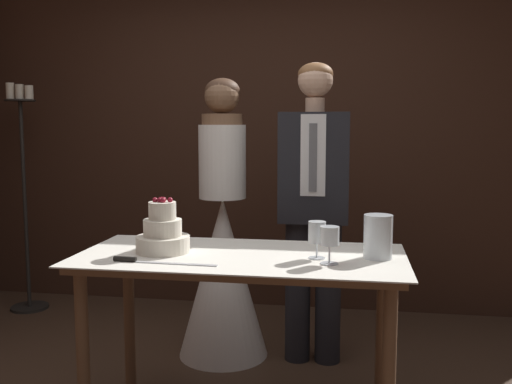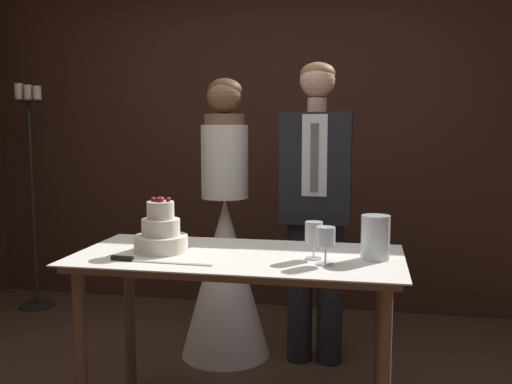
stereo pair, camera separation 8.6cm
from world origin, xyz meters
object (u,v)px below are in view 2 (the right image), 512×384
Objects in this scene: wine_glass_middle at (326,238)px; bride at (225,256)px; wine_glass_near at (314,233)px; cake_knife at (142,260)px; tiered_cake at (161,233)px; hurricane_candle at (375,238)px; groom at (316,199)px; candle_stand at (33,198)px; cake_table at (238,277)px.

bride reaches higher than wine_glass_middle.
cake_knife is at bearing -164.63° from wine_glass_near.
wine_glass_near is at bearing -0.99° from tiered_cake.
wine_glass_near reaches higher than cake_knife.
cake_knife is at bearing -165.97° from hurricane_candle.
bride is at bearing 179.94° from groom.
bride is (-0.61, 0.86, -0.32)m from wine_glass_near.
candle_stand reaches higher than hurricane_candle.
cake_table is 0.47m from wine_glass_middle.
tiered_cake is 0.90m from bride.
candle_stand is (-1.67, 0.62, 0.24)m from bride.
cake_table is 3.21× the size of cake_knife.
hurricane_candle is at bearing 16.17° from cake_knife.
cake_table is 0.44m from cake_knife.
hurricane_candle is (0.60, 0.03, 0.20)m from cake_table.
cake_knife is 1.08m from bride.
cake_knife is (-0.01, -0.21, -0.08)m from tiered_cake.
groom is (-0.13, 0.95, 0.04)m from wine_glass_middle.
tiered_cake is 1.32× the size of hurricane_candle.
groom reaches higher than wine_glass_middle.
tiered_cake is 0.22m from cake_knife.
hurricane_candle reaches higher than wine_glass_near.
hurricane_candle is 2.91m from candle_stand.
wine_glass_near is 0.09× the size of groom.
tiered_cake is at bearing 89.38° from cake_knife.
candle_stand is (-1.58, 1.46, -0.06)m from tiered_cake.
wine_glass_near is 0.27m from hurricane_candle.
cake_knife is 2.29m from candle_stand.
bride reaches higher than hurricane_candle.
candle_stand is at bearing 147.13° from wine_glass_near.
bride reaches higher than wine_glass_near.
cake_table is 2.43m from candle_stand.
candle_stand reaches higher than cake_table.
tiered_cake is 0.76m from wine_glass_middle.
tiered_cake is 1.06m from groom.
tiered_cake is 1.59× the size of wine_glass_middle.
groom is at bearing 97.57° from wine_glass_middle.
bride reaches higher than cake_knife.
wine_glass_middle is at bearing 9.80° from cake_knife.
cake_table is 9.23× the size of wine_glass_middle.
hurricane_candle is (0.20, 0.14, -0.02)m from wine_glass_middle.
hurricane_candle is at bearing 34.42° from wine_glass_middle.
wine_glass_near is at bearing 17.52° from cake_knife.
bride is (-0.27, 0.84, -0.10)m from cake_table.
groom is (-0.33, 0.81, 0.06)m from hurricane_candle.
candle_stand is at bearing 146.20° from wine_glass_middle.
bride is at bearing 108.01° from cake_table.
candle_stand is at bearing 164.42° from groom.
cake_table is at bearing -71.99° from bride.
candle_stand is at bearing 159.73° from bride.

